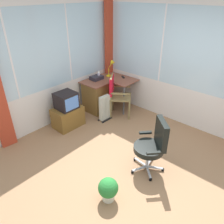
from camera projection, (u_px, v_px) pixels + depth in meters
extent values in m
cube|color=#976F4D|center=(133.00, 170.00, 3.83)|extent=(4.97, 5.69, 0.06)
cube|color=silver|center=(50.00, 106.00, 4.98)|extent=(3.97, 0.06, 0.87)
cube|color=silver|center=(42.00, 50.00, 4.36)|extent=(3.89, 0.06, 1.64)
cube|color=white|center=(10.00, 57.00, 3.93)|extent=(0.04, 0.07, 1.64)
cube|color=white|center=(68.00, 45.00, 4.79)|extent=(0.04, 0.07, 1.64)
cube|color=silver|center=(187.00, 107.00, 4.92)|extent=(0.06, 4.69, 0.87)
cube|color=silver|center=(198.00, 51.00, 4.31)|extent=(0.06, 4.59, 1.64)
cube|color=white|center=(163.00, 45.00, 4.76)|extent=(0.07, 0.04, 1.64)
cube|color=#B13923|center=(109.00, 53.00, 5.71)|extent=(0.29, 0.07, 2.58)
cube|color=brown|center=(103.00, 79.00, 5.52)|extent=(1.14, 0.61, 0.02)
cube|color=brown|center=(126.00, 81.00, 5.39)|extent=(0.61, 0.42, 0.02)
cube|color=brown|center=(94.00, 98.00, 5.49)|extent=(0.40, 0.57, 0.74)
cylinder|color=#4C4C51|center=(124.00, 101.00, 5.31)|extent=(0.04, 0.04, 0.75)
cylinder|color=#4C4C51|center=(82.00, 97.00, 5.51)|extent=(0.04, 0.04, 0.75)
cylinder|color=yellow|center=(109.00, 76.00, 5.68)|extent=(0.13, 0.13, 0.02)
cylinder|color=yellow|center=(109.00, 72.00, 5.63)|extent=(0.02, 0.02, 0.20)
cylinder|color=yellow|center=(111.00, 64.00, 5.55)|extent=(0.04, 0.10, 0.19)
cone|color=yellow|center=(113.00, 62.00, 5.54)|extent=(0.12, 0.12, 0.12)
cube|color=black|center=(123.00, 77.00, 5.59)|extent=(0.12, 0.15, 0.02)
cylinder|color=silver|center=(99.00, 76.00, 5.48)|extent=(0.06, 0.06, 0.16)
cone|color=white|center=(99.00, 71.00, 5.43)|extent=(0.06, 0.06, 0.06)
cube|color=#2C2831|center=(97.00, 78.00, 5.45)|extent=(0.31, 0.25, 0.09)
cylinder|color=olive|center=(129.00, 111.00, 5.17)|extent=(0.04, 0.04, 0.46)
cylinder|color=olive|center=(130.00, 102.00, 5.55)|extent=(0.04, 0.04, 0.46)
cylinder|color=olive|center=(111.00, 110.00, 5.21)|extent=(0.04, 0.04, 0.46)
cylinder|color=olive|center=(113.00, 102.00, 5.59)|extent=(0.04, 0.04, 0.46)
cube|color=olive|center=(121.00, 97.00, 5.26)|extent=(0.67, 0.67, 0.04)
cube|color=olive|center=(112.00, 86.00, 5.15)|extent=(0.37, 0.28, 0.50)
cube|color=red|center=(112.00, 85.00, 5.14)|extent=(0.41, 0.31, 0.42)
cube|color=olive|center=(120.00, 94.00, 4.98)|extent=(0.28, 0.38, 0.03)
cube|color=olive|center=(122.00, 86.00, 5.36)|extent=(0.28, 0.38, 0.03)
cube|color=#B7B7BF|center=(149.00, 172.00, 3.69)|extent=(0.22, 0.23, 0.02)
cylinder|color=black|center=(150.00, 179.00, 3.58)|extent=(0.05, 0.05, 0.05)
cube|color=#B7B7BF|center=(155.00, 168.00, 3.79)|extent=(0.17, 0.26, 0.02)
cylinder|color=black|center=(163.00, 170.00, 3.77)|extent=(0.05, 0.05, 0.05)
cube|color=#B7B7BF|center=(150.00, 162.00, 3.92)|extent=(0.28, 0.09, 0.02)
cylinder|color=black|center=(152.00, 158.00, 4.04)|extent=(0.05, 0.05, 0.05)
cube|color=#B7B7BF|center=(141.00, 162.00, 3.91)|extent=(0.07, 0.28, 0.02)
cylinder|color=black|center=(135.00, 159.00, 4.01)|extent=(0.05, 0.05, 0.05)
cube|color=#B7B7BF|center=(140.00, 169.00, 3.77)|extent=(0.27, 0.15, 0.02)
cylinder|color=black|center=(132.00, 172.00, 3.73)|extent=(0.05, 0.05, 0.05)
cylinder|color=#B7B7BF|center=(147.00, 158.00, 3.72)|extent=(0.05, 0.05, 0.34)
cylinder|color=black|center=(148.00, 148.00, 3.62)|extent=(0.50, 0.50, 0.09)
cube|color=black|center=(161.00, 134.00, 3.50)|extent=(0.36, 0.37, 0.48)
cube|color=black|center=(145.00, 133.00, 3.79)|extent=(0.19, 0.19, 0.04)
cube|color=black|center=(153.00, 153.00, 3.32)|extent=(0.19, 0.19, 0.04)
cube|color=brown|center=(68.00, 117.00, 4.92)|extent=(0.64, 0.45, 0.46)
cube|color=black|center=(66.00, 101.00, 4.72)|extent=(0.42, 0.40, 0.36)
cube|color=#5A8DE4|center=(72.00, 103.00, 4.60)|extent=(0.34, 0.01, 0.28)
cube|color=#262628|center=(72.00, 104.00, 4.89)|extent=(0.26, 0.22, 0.07)
cube|color=silver|center=(101.00, 109.00, 5.03)|extent=(0.02, 0.10, 0.60)
cube|color=silver|center=(102.00, 109.00, 5.06)|extent=(0.02, 0.10, 0.60)
cube|color=silver|center=(103.00, 108.00, 5.08)|extent=(0.02, 0.10, 0.60)
cube|color=silver|center=(105.00, 108.00, 5.11)|extent=(0.02, 0.10, 0.60)
cube|color=silver|center=(106.00, 107.00, 5.14)|extent=(0.02, 0.10, 0.60)
cube|color=silver|center=(107.00, 106.00, 5.16)|extent=(0.02, 0.10, 0.60)
cube|color=silver|center=(108.00, 106.00, 5.19)|extent=(0.02, 0.10, 0.60)
cube|color=black|center=(107.00, 120.00, 5.22)|extent=(0.31, 0.04, 0.03)
cube|color=black|center=(103.00, 118.00, 5.31)|extent=(0.31, 0.04, 0.03)
cube|color=silver|center=(110.00, 104.00, 5.20)|extent=(0.05, 0.09, 0.42)
cylinder|color=beige|center=(108.00, 196.00, 3.25)|extent=(0.18, 0.18, 0.12)
sphere|color=#277933|center=(108.00, 188.00, 3.16)|extent=(0.30, 0.30, 0.30)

